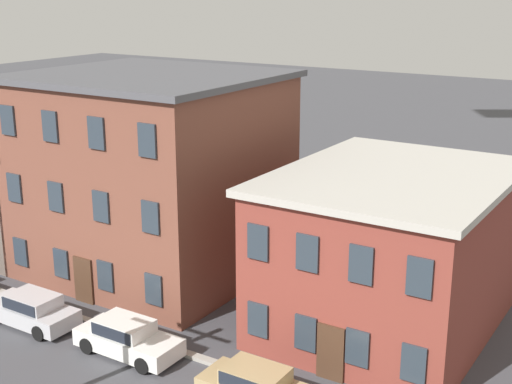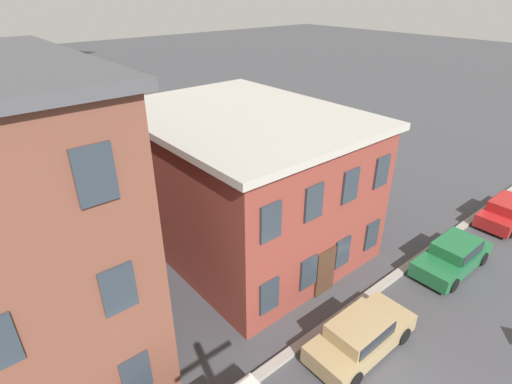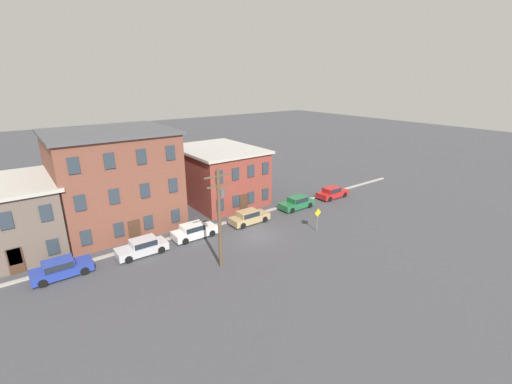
% 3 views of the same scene
% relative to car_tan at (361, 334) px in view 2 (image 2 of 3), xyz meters
% --- Properties ---
extents(kerb_strip, '(56.00, 0.36, 0.16)m').
position_rel_car_tan_xyz_m(kerb_strip, '(-1.20, 1.44, -0.67)').
color(kerb_strip, '#9E998E').
rests_on(kerb_strip, ground_plane).
extents(apartment_far, '(8.96, 11.56, 6.75)m').
position_rel_car_tan_xyz_m(apartment_far, '(1.34, 8.46, 2.64)').
color(apartment_far, brown).
rests_on(apartment_far, ground_plane).
extents(car_tan, '(4.40, 1.92, 1.43)m').
position_rel_car_tan_xyz_m(car_tan, '(0.00, 0.00, 0.00)').
color(car_tan, tan).
rests_on(car_tan, ground_plane).
extents(car_green, '(4.40, 1.92, 1.43)m').
position_rel_car_tan_xyz_m(car_green, '(7.23, 0.17, 0.00)').
color(car_green, '#1E6638').
rests_on(car_green, ground_plane).
extents(car_red, '(4.40, 1.92, 1.43)m').
position_rel_car_tan_xyz_m(car_red, '(13.58, 0.20, 0.00)').
color(car_red, '#B21E1E').
rests_on(car_red, ground_plane).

